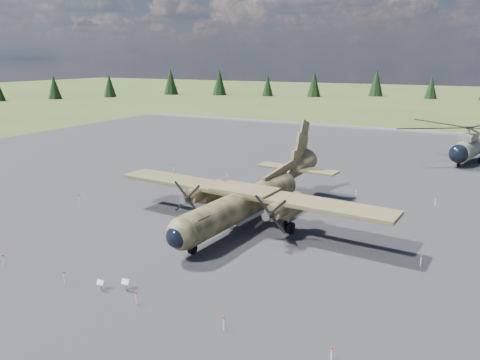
% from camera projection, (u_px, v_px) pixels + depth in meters
% --- Properties ---
extents(ground, '(500.00, 500.00, 0.00)m').
position_uv_depth(ground, '(219.00, 229.00, 40.62)').
color(ground, '#545D29').
rests_on(ground, ground).
extents(apron, '(120.00, 120.00, 0.04)m').
position_uv_depth(apron, '(266.00, 199.00, 49.23)').
color(apron, '#5D5D62').
rests_on(apron, ground).
extents(transport_plane, '(26.45, 23.96, 8.70)m').
position_uv_depth(transport_plane, '(250.00, 196.00, 41.61)').
color(transport_plane, '#31361D').
rests_on(transport_plane, ground).
extents(helicopter_near, '(24.92, 26.06, 5.25)m').
position_uv_depth(helicopter_near, '(469.00, 137.00, 65.31)').
color(helicopter_near, slate).
rests_on(helicopter_near, ground).
extents(info_placard_left, '(0.50, 0.26, 0.75)m').
position_uv_depth(info_placard_left, '(101.00, 283.00, 29.74)').
color(info_placard_left, gray).
rests_on(info_placard_left, ground).
extents(info_placard_right, '(0.53, 0.28, 0.80)m').
position_uv_depth(info_placard_right, '(125.00, 283.00, 29.74)').
color(info_placard_right, gray).
rests_on(info_placard_right, ground).
extents(barrier_fence, '(33.12, 29.62, 0.85)m').
position_uv_depth(barrier_fence, '(214.00, 223.00, 40.64)').
color(barrier_fence, white).
rests_on(barrier_fence, ground).
extents(treeline, '(326.19, 316.02, 10.61)m').
position_uv_depth(treeline, '(122.00, 175.00, 39.62)').
color(treeline, black).
rests_on(treeline, ground).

